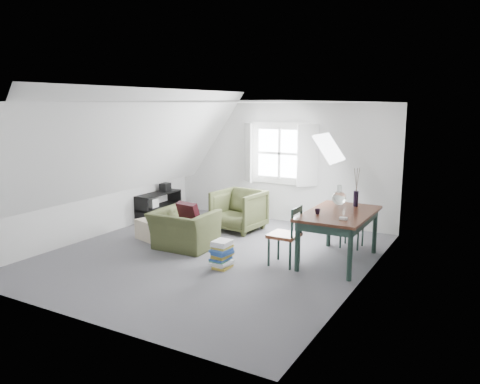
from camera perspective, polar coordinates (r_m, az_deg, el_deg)
The scene contains 24 objects.
floor at distance 7.86m, azimuth -3.62°, elevation -7.66°, with size 5.50×5.50×0.00m, color #545358.
ceiling at distance 7.47m, azimuth -3.85°, elevation 10.87°, with size 5.50×5.50×0.00m, color white.
wall_back at distance 9.96m, azimuth 4.94°, elevation 3.58°, with size 5.00×5.00×0.00m, color silver.
wall_front at distance 5.51m, azimuth -19.52°, elevation -2.73°, with size 5.00×5.00×0.00m, color silver.
wall_left at distance 9.16m, azimuth -16.98°, elevation 2.54°, with size 5.50×5.50×0.00m, color silver.
wall_right at distance 6.56m, azimuth 14.89°, elevation -0.40°, with size 5.50×5.50×0.00m, color silver.
slope_left at distance 8.44m, azimuth -12.67°, elevation 5.68°, with size 5.50×5.50×0.00m, color white.
slope_right at distance 6.78m, azimuth 7.30°, elevation 4.70°, with size 5.50×5.50×0.00m, color white.
dormer_window at distance 9.87m, azimuth 4.78°, elevation 4.69°, with size 1.71×0.35×1.30m.
skylight at distance 8.00m, azimuth 10.83°, elevation 5.28°, with size 0.55×0.75×0.04m, color white.
armchair_near at distance 8.26m, azimuth -6.78°, elevation -6.81°, with size 1.02×0.89×0.66m, color #3E4325.
armchair_far at distance 9.34m, azimuth -0.14°, elevation -4.68°, with size 0.87×0.89×0.81m, color #3E4325.
throw_pillow at distance 8.22m, azimuth -6.26°, elevation -2.66°, with size 0.41×0.12×0.41m, color #340E15.
ottoman at distance 8.88m, azimuth -10.28°, elevation -4.43°, with size 0.55×0.55×0.37m, color tan.
dining_table at distance 7.50m, azimuth 11.98°, elevation -3.20°, with size 0.97×1.62×0.81m.
demijohn at distance 7.91m, azimuth 12.00°, elevation -0.67°, with size 0.24×0.24×0.34m.
vase_twigs at distance 7.94m, azimuth 13.94°, elevation -0.68°, with size 0.08×0.09×0.64m.
cup at distance 7.28m, azimuth 9.42°, elevation -2.68°, with size 0.09×0.09×0.08m, color black.
paper_box at distance 7.00m, azimuth 12.47°, elevation -3.17°, with size 0.11×0.07×0.04m, color white.
dining_chair_far at distance 8.36m, azimuth 13.46°, elevation -3.83°, with size 0.38×0.38×0.80m.
dining_chair_near at distance 7.27m, azimuth 5.70°, elevation -5.18°, with size 0.44×0.44×0.94m.
media_shelf at distance 10.27m, azimuth -10.04°, elevation -1.90°, with size 0.38×1.15×0.59m.
electronics_box at distance 10.41m, azimuth -9.10°, elevation 0.56°, with size 0.17×0.24×0.19m, color black.
magazine_stack at distance 7.20m, azimuth -2.22°, elevation -7.60°, with size 0.32×0.38×0.42m.
Camera 1 is at (4.08, -6.25, 2.47)m, focal length 35.00 mm.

